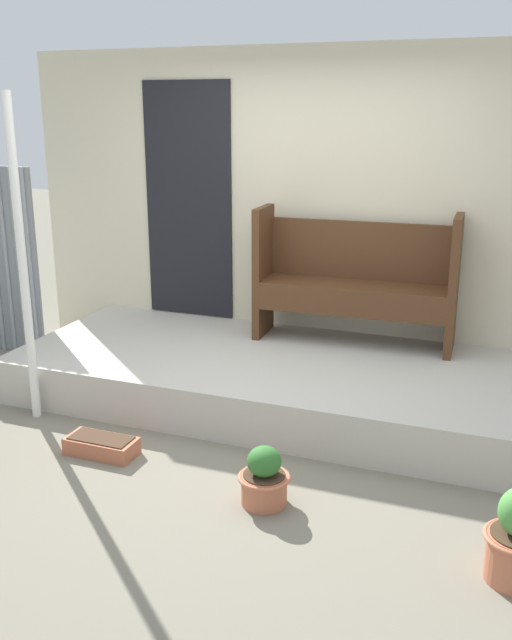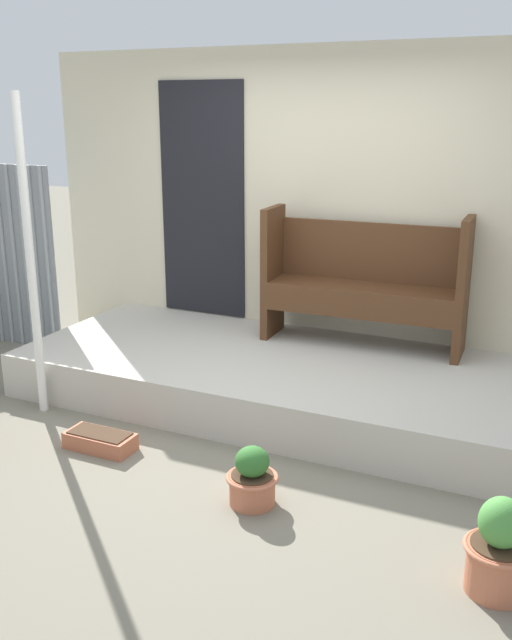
% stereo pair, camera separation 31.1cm
% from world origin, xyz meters
% --- Properties ---
extents(ground_plane, '(24.00, 24.00, 0.00)m').
position_xyz_m(ground_plane, '(0.00, 0.00, 0.00)').
color(ground_plane, '#706B5B').
extents(porch_slab, '(3.79, 1.65, 0.34)m').
position_xyz_m(porch_slab, '(-0.02, 0.83, 0.17)').
color(porch_slab, '#B7B2A5').
rests_on(porch_slab, ground_plane).
extents(house_wall, '(4.99, 0.08, 2.60)m').
position_xyz_m(house_wall, '(-0.07, 1.68, 1.30)').
color(house_wall, beige).
rests_on(house_wall, ground_plane).
extents(support_post, '(0.06, 0.06, 2.23)m').
position_xyz_m(support_post, '(-1.48, -0.07, 1.12)').
color(support_post, white).
rests_on(support_post, ground_plane).
extents(bench, '(1.56, 0.47, 1.04)m').
position_xyz_m(bench, '(0.47, 1.41, 0.88)').
color(bench, '#4C2D19').
rests_on(bench, porch_slab).
extents(flower_pot_middle, '(0.30, 0.30, 0.35)m').
position_xyz_m(flower_pot_middle, '(0.46, -0.59, 0.15)').
color(flower_pot_middle, '#B76647').
rests_on(flower_pot_middle, ground_plane).
extents(flower_pot_right, '(0.32, 0.32, 0.48)m').
position_xyz_m(flower_pot_right, '(1.80, -0.80, 0.21)').
color(flower_pot_right, '#B76647').
rests_on(flower_pot_right, ground_plane).
extents(planter_box_rect, '(0.46, 0.21, 0.12)m').
position_xyz_m(planter_box_rect, '(-0.71, -0.41, 0.06)').
color(planter_box_rect, '#B26042').
rests_on(planter_box_rect, ground_plane).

